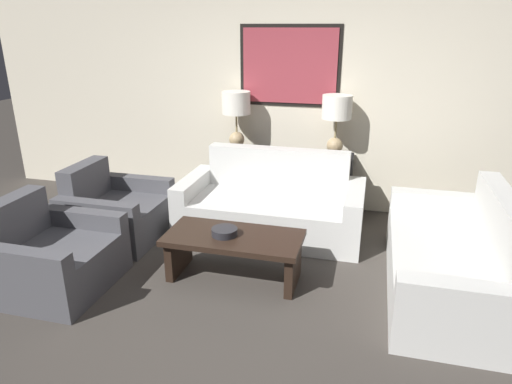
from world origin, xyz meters
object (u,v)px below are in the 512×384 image
object	(u,v)px
couch_by_side	(455,262)
armchair_near_back_wall	(115,213)
console_table	(284,181)
decorative_bowl	(224,232)
coffee_table	(234,247)
table_lamp_right	(337,115)
armchair_near_camera	(52,258)
table_lamp_left	(236,110)
couch_by_back_wall	(272,207)

from	to	relation	value
couch_by_side	armchair_near_back_wall	distance (m)	3.35
couch_by_side	armchair_near_back_wall	world-z (taller)	couch_by_side
console_table	decorative_bowl	world-z (taller)	console_table
couch_by_side	coffee_table	xyz separation A→B (m)	(-1.86, -0.27, 0.03)
console_table	armchair_near_back_wall	distance (m)	1.99
table_lamp_right	armchair_near_back_wall	bearing A→B (deg)	-150.83
table_lamp_right	decorative_bowl	size ratio (longest dim) A/B	3.04
coffee_table	armchair_near_back_wall	xyz separation A→B (m)	(-1.48, 0.51, -0.04)
table_lamp_right	coffee_table	distance (m)	2.06
decorative_bowl	armchair_near_camera	size ratio (longest dim) A/B	0.24
console_table	table_lamp_left	size ratio (longest dim) A/B	2.34
armchair_near_back_wall	armchair_near_camera	world-z (taller)	same
armchair_near_back_wall	decorative_bowl	bearing A→B (deg)	-20.79
armchair_near_back_wall	couch_by_side	bearing A→B (deg)	-4.23
couch_by_back_wall	coffee_table	distance (m)	1.07
armchair_near_back_wall	console_table	bearing A→B (deg)	37.45
couch_by_back_wall	coffee_table	world-z (taller)	couch_by_back_wall
table_lamp_right	coffee_table	world-z (taller)	table_lamp_right
table_lamp_left	armchair_near_back_wall	size ratio (longest dim) A/B	0.73
coffee_table	decorative_bowl	xyz separation A→B (m)	(-0.08, -0.02, 0.14)
console_table	armchair_near_camera	bearing A→B (deg)	-125.23
table_lamp_left	couch_by_side	size ratio (longest dim) A/B	0.36
console_table	couch_by_side	distance (m)	2.29
couch_by_side	couch_by_back_wall	bearing A→B (deg)	155.51
decorative_bowl	armchair_near_back_wall	world-z (taller)	armchair_near_back_wall
couch_by_side	armchair_near_camera	size ratio (longest dim) A/B	2.06
table_lamp_left	armchair_near_back_wall	distance (m)	1.82
couch_by_side	decorative_bowl	xyz separation A→B (m)	(-1.94, -0.29, 0.18)
armchair_near_camera	table_lamp_left	bearing A→B (deg)	66.10
coffee_table	armchair_near_back_wall	world-z (taller)	armchair_near_back_wall
console_table	table_lamp_right	bearing A→B (deg)	-0.00
table_lamp_left	armchair_near_camera	xyz separation A→B (m)	(-0.99, -2.24, -0.93)
couch_by_back_wall	armchair_near_camera	distance (m)	2.24
table_lamp_left	coffee_table	bearing A→B (deg)	-74.14
table_lamp_left	table_lamp_right	size ratio (longest dim) A/B	1.00
couch_by_back_wall	decorative_bowl	size ratio (longest dim) A/B	8.57
coffee_table	armchair_near_back_wall	distance (m)	1.57
table_lamp_left	decorative_bowl	world-z (taller)	table_lamp_left
console_table	table_lamp_right	xyz separation A→B (m)	(0.59, -0.00, 0.84)
decorative_bowl	armchair_near_back_wall	bearing A→B (deg)	159.21
table_lamp_left	coffee_table	world-z (taller)	table_lamp_left
table_lamp_right	decorative_bowl	distance (m)	2.04
coffee_table	armchair_near_camera	world-z (taller)	armchair_near_camera
table_lamp_left	coffee_table	distance (m)	2.00
couch_by_back_wall	couch_by_side	bearing A→B (deg)	-24.49
console_table	armchair_near_back_wall	world-z (taller)	armchair_near_back_wall
console_table	couch_by_side	bearing A→B (deg)	-39.58
armchair_near_camera	couch_by_side	bearing A→B (deg)	13.14
console_table	coffee_table	xyz separation A→B (m)	(-0.10, -1.72, -0.05)
couch_by_back_wall	table_lamp_left	bearing A→B (deg)	131.96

